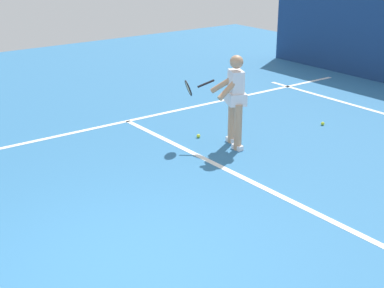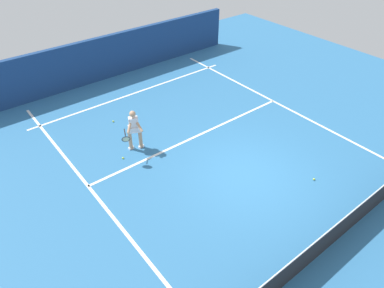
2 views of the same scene
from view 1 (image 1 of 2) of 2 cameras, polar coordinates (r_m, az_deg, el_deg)
ground_plane at (r=6.27m, az=-7.58°, el=-12.41°), size 24.80×24.80×0.00m
service_line_marking at (r=7.73m, az=10.14°, el=-5.77°), size 8.67×0.10×0.01m
tennis_player at (r=9.35m, az=4.22°, el=4.70°), size 1.02×0.84×1.55m
tennis_ball_near at (r=10.88m, az=13.03°, el=2.02°), size 0.07×0.07×0.07m
tennis_ball_mid at (r=9.95m, az=0.65°, el=0.82°), size 0.07×0.07×0.07m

